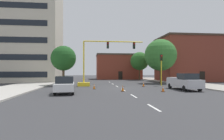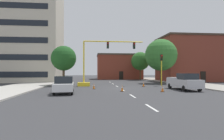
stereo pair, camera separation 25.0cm
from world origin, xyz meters
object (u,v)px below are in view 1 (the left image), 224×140
Objects in this scene: traffic_signal_gantry at (93,71)px; sedan_white_near_left at (65,85)px; traffic_cone_roadside_b at (123,88)px; traffic_cone_roadside_a at (163,89)px; traffic_cone_roadside_c at (94,86)px; tree_right_mid at (161,55)px; traffic_cone_roadside_d at (144,84)px; tree_right_far at (140,61)px; traffic_light_pole_right at (161,63)px; pickup_truck_silver at (184,82)px; tree_left_near at (63,58)px.

traffic_signal_gantry is 2.14× the size of sedan_white_near_left.
sedan_white_near_left is 6.57× the size of traffic_cone_roadside_b.
traffic_cone_roadside_a is 1.01× the size of traffic_cone_roadside_c.
traffic_cone_roadside_d is (-5.23, -7.09, -4.87)m from tree_right_mid.
traffic_cone_roadside_c is 7.79m from traffic_cone_roadside_d.
traffic_cone_roadside_d is at bearing 35.16° from sedan_white_near_left.
traffic_cone_roadside_c is at bearing 54.21° from sedan_white_near_left.
traffic_signal_gantry reaches higher than traffic_cone_roadside_b.
traffic_signal_gantry is 1.40× the size of tree_right_far.
traffic_light_pole_right is 6.79× the size of traffic_cone_roadside_b.
traffic_cone_roadside_b reaches higher than traffic_cone_roadside_a.
tree_right_mid is 15.73m from traffic_cone_roadside_a.
tree_right_far is (1.50, 18.90, 1.22)m from traffic_light_pole_right.
traffic_cone_roadside_b is 0.98× the size of traffic_cone_roadside_d.
traffic_cone_roadside_b is (-7.62, -0.95, -0.63)m from pickup_truck_silver.
tree_right_mid is at bearing 39.03° from traffic_cone_roadside_c.
traffic_cone_roadside_d reaches higher than traffic_cone_roadside_a.
tree_right_mid reaches higher than traffic_signal_gantry.
traffic_light_pole_right is 0.59× the size of tree_right_mid.
sedan_white_near_left reaches higher than traffic_cone_roadside_b.
tree_right_mid is 1.15× the size of tree_right_far.
tree_right_far is 10.01× the size of traffic_cone_roadside_b.
tree_right_far reaches higher than sedan_white_near_left.
traffic_cone_roadside_d is (-3.52, 5.18, -0.62)m from pickup_truck_silver.
traffic_cone_roadside_c is (4.65, -6.44, -3.92)m from tree_left_near.
traffic_cone_roadside_c is at bearing 168.43° from pickup_truck_silver.
traffic_cone_roadside_b is 7.38m from traffic_cone_roadside_d.
traffic_cone_roadside_c is (-7.39, 4.01, -0.00)m from traffic_cone_roadside_a.
traffic_cone_roadside_c is (0.14, -4.83, -1.96)m from traffic_signal_gantry.
traffic_signal_gantry is at bearing 147.10° from pickup_truck_silver.
traffic_light_pole_right is at bearing 93.11° from pickup_truck_silver.
tree_right_mid reaches higher than traffic_cone_roadside_b.
tree_left_near is 8.85m from traffic_cone_roadside_c.
traffic_cone_roadside_b is at bearing -123.73° from traffic_cone_roadside_d.
traffic_cone_roadside_c is at bearing -88.36° from traffic_signal_gantry.
tree_right_mid is 12.01× the size of traffic_cone_roadside_a.
traffic_signal_gantry is 9.62m from sedan_white_near_left.
tree_right_mid is 1.50× the size of pickup_truck_silver.
tree_right_mid reaches higher than pickup_truck_silver.
pickup_truck_silver is 7.53× the size of traffic_cone_roadside_d.
tree_left_near reaches higher than traffic_cone_roadside_b.
traffic_signal_gantry is 14.03× the size of traffic_cone_roadside_b.
tree_left_near is at bearing 150.68° from pickup_truck_silver.
traffic_signal_gantry is 13.93m from tree_right_mid.
sedan_white_near_left is at bearing -144.84° from traffic_cone_roadside_d.
traffic_cone_roadside_c is (-12.42, -10.07, -4.89)m from tree_right_mid.
tree_right_mid is 13.09m from pickup_truck_silver.
pickup_truck_silver reaches higher than traffic_cone_roadside_c.
traffic_cone_roadside_b reaches higher than traffic_cone_roadside_c.
sedan_white_near_left reaches higher than traffic_cone_roadside_d.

